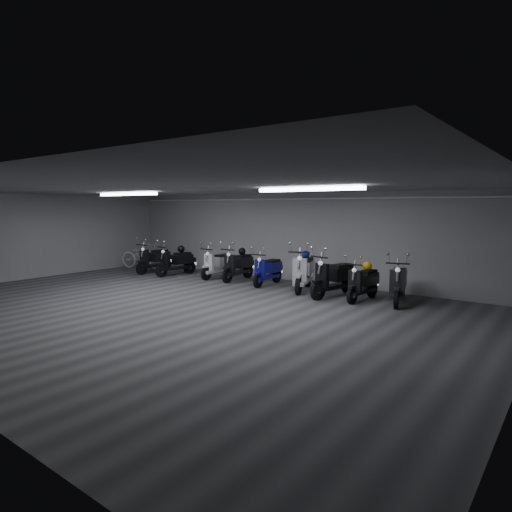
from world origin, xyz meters
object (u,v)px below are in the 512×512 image
Objects in this scene: scooter_4 at (268,265)px; helmet_0 at (306,255)px; scooter_3 at (238,261)px; bicycle at (142,253)px; scooter_2 at (218,259)px; helmet_3 at (367,266)px; scooter_8 at (363,277)px; scooter_9 at (399,277)px; helmet_2 at (242,251)px; scooter_0 at (154,255)px; scooter_1 at (176,257)px; scooter_7 at (334,271)px; scooter_6 at (304,266)px; helmet_1 at (181,249)px.

scooter_4 reaches higher than helmet_0.
scooter_3 reaches higher than bicycle.
scooter_2 reaches higher than scooter_4.
bicycle is at bearing 179.50° from helmet_3.
scooter_8 is 0.92× the size of scooter_9.
helmet_0 is at bearing -4.26° from helmet_2.
scooter_2 is 0.85m from scooter_3.
scooter_2 is 0.93m from helmet_2.
scooter_0 is 1.03× the size of scooter_1.
scooter_7 is at bearing -13.17° from scooter_4.
scooter_7 is 8.35m from bicycle.
scooter_9 is 2.84m from helmet_0.
scooter_3 is 2.58m from scooter_6.
scooter_6 is 1.90m from helmet_3.
scooter_0 is 1.20m from helmet_1.
scooter_9 is (0.84, 0.22, 0.05)m from scooter_8.
bicycle is at bearing 160.05° from scooter_6.
scooter_9 reaches higher than scooter_0.
scooter_4 is at bearing 163.02° from scooter_9.
scooter_0 is at bearing 164.02° from scooter_6.
scooter_4 is (2.11, -0.08, -0.02)m from scooter_2.
scooter_3 is 0.93× the size of bicycle.
scooter_9 is (1.62, 0.27, -0.03)m from scooter_7.
scooter_7 is at bearing -12.17° from scooter_3.
scooter_2 is 1.52m from helmet_1.
scooter_3 reaches higher than helmet_0.
scooter_7 is 0.99× the size of bicycle.
scooter_6 is 2.64m from helmet_2.
scooter_3 is at bearing 1.02° from scooter_2.
scooter_3 is 0.37m from helmet_2.
scooter_1 is 3.65m from scooter_4.
scooter_0 is 1.07× the size of scooter_4.
scooter_1 is at bearing -163.54° from scooter_2.
helmet_3 is at bearing -5.64° from helmet_2.
helmet_3 is at bearing 32.59° from scooter_7.
scooter_2 is 0.91× the size of scooter_7.
scooter_8 is at bearing 179.07° from scooter_9.
scooter_6 is 1.90m from scooter_8.
scooter_9 is (2.72, -0.01, -0.06)m from scooter_6.
scooter_1 is at bearing -177.43° from helmet_3.
scooter_7 is 6.01m from helmet_1.
scooter_8 reaches higher than helmet_0.
scooter_0 is 7.41× the size of helmet_3.
scooter_8 is (7.92, 0.12, -0.04)m from scooter_0.
scooter_8 reaches higher than helmet_1.
scooter_9 is 0.95× the size of bicycle.
scooter_1 is 2.42m from scooter_3.
scooter_9 is at bearing -0.71° from helmet_3.
helmet_2 is at bearing 17.10° from scooter_2.
scooter_2 is 4.55m from scooter_7.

